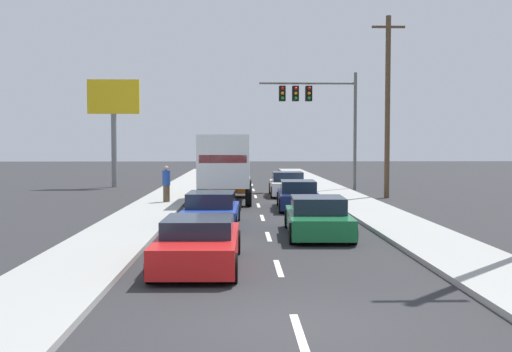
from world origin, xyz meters
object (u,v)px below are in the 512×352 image
object	(u,v)px
car_navy	(298,196)
traffic_signal_mast	(313,103)
roadside_billboard	(114,112)
car_blue	(211,210)
utility_pole_mid	(388,105)
car_red	(199,244)
pedestrian_near_corner	(166,184)
box_truck	(226,164)
car_white	(287,185)
car_green	(318,218)

from	to	relation	value
car_navy	traffic_signal_mast	xyz separation A→B (m)	(2.00, 11.36, 4.98)
roadside_billboard	car_blue	bearing A→B (deg)	-69.72
utility_pole_mid	car_red	bearing A→B (deg)	-115.82
traffic_signal_mast	pedestrian_near_corner	xyz separation A→B (m)	(-8.20, -9.22, -4.56)
pedestrian_near_corner	car_red	bearing A→B (deg)	-80.51
box_truck	car_navy	world-z (taller)	box_truck
utility_pole_mid	pedestrian_near_corner	size ratio (longest dim) A/B	5.64
car_red	car_white	world-z (taller)	car_white
car_green	utility_pole_mid	bearing A→B (deg)	68.00
utility_pole_mid	box_truck	bearing A→B (deg)	-165.61
traffic_signal_mast	car_green	bearing A→B (deg)	-96.32
traffic_signal_mast	pedestrian_near_corner	size ratio (longest dim) A/B	4.28
car_navy	pedestrian_near_corner	xyz separation A→B (m)	(-6.20, 2.14, 0.42)
car_white	utility_pole_mid	size ratio (longest dim) A/B	0.45
traffic_signal_mast	utility_pole_mid	size ratio (longest dim) A/B	0.76
car_white	car_green	world-z (taller)	car_white
car_white	car_green	size ratio (longest dim) A/B	0.93
car_green	car_white	bearing A→B (deg)	89.15
utility_pole_mid	car_blue	bearing A→B (deg)	-128.47
car_white	utility_pole_mid	distance (m)	7.08
box_truck	roadside_billboard	distance (m)	14.02
car_navy	box_truck	bearing A→B (deg)	134.65
box_truck	traffic_signal_mast	distance (m)	10.28
car_red	box_truck	bearing A→B (deg)	88.85
car_white	car_red	bearing A→B (deg)	-100.47
car_white	traffic_signal_mast	bearing A→B (deg)	65.90
traffic_signal_mast	utility_pole_mid	bearing A→B (deg)	-59.52
roadside_billboard	box_truck	bearing A→B (deg)	-54.81
utility_pole_mid	roadside_billboard	bearing A→B (deg)	151.73
car_green	utility_pole_mid	xyz separation A→B (m)	(5.55, 13.74, 4.50)
roadside_billboard	car_red	bearing A→B (deg)	-74.74
utility_pole_mid	car_navy	bearing A→B (deg)	-133.95
car_blue	car_green	bearing A→B (deg)	-33.47
car_red	car_green	distance (m)	6.07
car_blue	car_red	size ratio (longest dim) A/B	0.96
car_red	car_green	world-z (taller)	car_green
traffic_signal_mast	roadside_billboard	size ratio (longest dim) A/B	1.02
car_red	roadside_billboard	world-z (taller)	roadside_billboard
car_white	box_truck	bearing A→B (deg)	-132.71
car_red	pedestrian_near_corner	xyz separation A→B (m)	(-2.55, 15.24, 0.46)
car_blue	car_red	bearing A→B (deg)	-89.84
car_white	utility_pole_mid	bearing A→B (deg)	-15.09
car_red	car_navy	bearing A→B (deg)	74.43
car_red	car_green	xyz separation A→B (m)	(3.50, 4.96, 0.01)
pedestrian_near_corner	roadside_billboard	bearing A→B (deg)	111.95
car_red	car_white	xyz separation A→B (m)	(3.72, 20.13, 0.07)
car_red	traffic_signal_mast	size ratio (longest dim) A/B	0.61
roadside_billboard	pedestrian_near_corner	size ratio (longest dim) A/B	4.19
car_blue	pedestrian_near_corner	xyz separation A→B (m)	(-2.53, 7.96, 0.44)
car_navy	roadside_billboard	size ratio (longest dim) A/B	0.64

